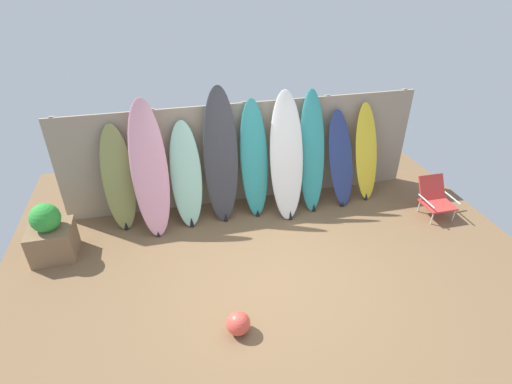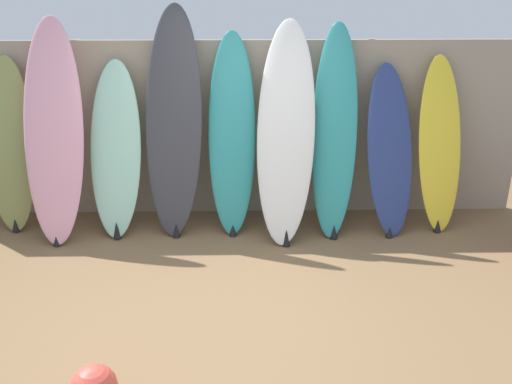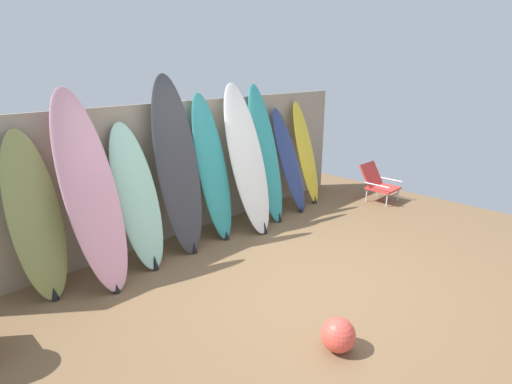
{
  "view_description": "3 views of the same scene",
  "coord_description": "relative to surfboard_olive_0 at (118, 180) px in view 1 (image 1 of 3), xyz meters",
  "views": [
    {
      "loc": [
        -1.26,
        -4.05,
        3.9
      ],
      "look_at": [
        -0.07,
        0.9,
        0.79
      ],
      "focal_mm": 28.0,
      "sensor_mm": 36.0,
      "label": 1
    },
    {
      "loc": [
        0.21,
        -3.64,
        2.53
      ],
      "look_at": [
        0.29,
        0.55,
        0.81
      ],
      "focal_mm": 40.0,
      "sensor_mm": 36.0,
      "label": 2
    },
    {
      "loc": [
        -3.14,
        -2.36,
        2.25
      ],
      "look_at": [
        -0.14,
        0.61,
        0.9
      ],
      "focal_mm": 28.0,
      "sensor_mm": 36.0,
      "label": 3
    }
  ],
  "objects": [
    {
      "name": "surfboard_teal_6",
      "position": [
        3.14,
        -0.11,
        0.16
      ],
      "size": [
        0.51,
        0.74,
        2.0
      ],
      "color": "teal",
      "rests_on": "ground"
    },
    {
      "name": "surfboard_charcoal_3",
      "position": [
        1.61,
        -0.08,
        0.25
      ],
      "size": [
        0.62,
        0.66,
        2.16
      ],
      "color": "#38383D",
      "rests_on": "ground"
    },
    {
      "name": "surfboard_olive_0",
      "position": [
        0.0,
        0.0,
        0.0
      ],
      "size": [
        0.49,
        0.46,
        1.68
      ],
      "color": "olive",
      "rests_on": "ground"
    },
    {
      "name": "surfboard_navy_7",
      "position": [
        3.69,
        -0.1,
        -0.03
      ],
      "size": [
        0.53,
        0.7,
        1.61
      ],
      "color": "navy",
      "rests_on": "ground"
    },
    {
      "name": "beach_ball",
      "position": [
        1.37,
        -2.6,
        -0.68
      ],
      "size": [
        0.29,
        0.29,
        0.29
      ],
      "primitive_type": "sphere",
      "color": "#E54C3F",
      "rests_on": "ground"
    },
    {
      "name": "ground",
      "position": [
        2.09,
        -1.7,
        -0.83
      ],
      "size": [
        7.68,
        7.68,
        0.0
      ],
      "primitive_type": "plane",
      "color": "brown"
    },
    {
      "name": "beach_chair",
      "position": [
        5.1,
        -0.92,
        -0.51
      ],
      "size": [
        0.5,
        0.58,
        0.63
      ],
      "rotation": [
        0.0,
        0.0,
        0.43
      ],
      "color": "silver",
      "rests_on": "ground"
    },
    {
      "name": "surfboard_pink_1",
      "position": [
        0.5,
        -0.16,
        0.2
      ],
      "size": [
        0.58,
        0.81,
        2.06
      ],
      "color": "pink",
      "rests_on": "ground"
    },
    {
      "name": "surfboard_white_5",
      "position": [
        2.67,
        -0.2,
        0.18
      ],
      "size": [
        0.64,
        0.87,
        2.03
      ],
      "color": "white",
      "rests_on": "ground"
    },
    {
      "name": "surfboard_teal_4",
      "position": [
        2.16,
        -0.06,
        0.12
      ],
      "size": [
        0.47,
        0.61,
        1.92
      ],
      "color": "teal",
      "rests_on": "ground"
    },
    {
      "name": "surfboard_seafoam_2",
      "position": [
        1.04,
        -0.09,
        -0.01
      ],
      "size": [
        0.52,
        0.67,
        1.65
      ],
      "color": "#9ED6BC",
      "rests_on": "ground"
    },
    {
      "name": "fence_back",
      "position": [
        2.09,
        0.31,
        0.07
      ],
      "size": [
        6.08,
        0.11,
        1.8
      ],
      "color": "gray",
      "rests_on": "ground"
    },
    {
      "name": "planter_box",
      "position": [
        -0.98,
        -0.6,
        -0.45
      ],
      "size": [
        0.6,
        0.55,
        0.88
      ],
      "color": "#846647",
      "rests_on": "ground"
    },
    {
      "name": "surfboard_yellow_8",
      "position": [
        4.19,
        -0.04,
        -0.0
      ],
      "size": [
        0.47,
        0.58,
        1.68
      ],
      "color": "yellow",
      "rests_on": "ground"
    }
  ]
}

